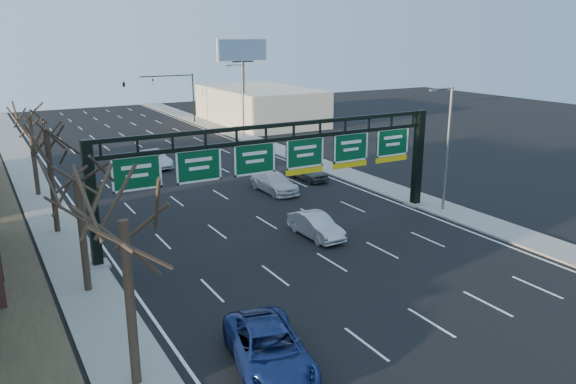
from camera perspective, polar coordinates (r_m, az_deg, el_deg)
ground at (r=30.88m, az=6.54°, el=-8.34°), size 160.00×160.00×0.00m
sidewalk_left at (r=44.53m, az=-23.26°, el=-1.83°), size 3.00×120.00×0.12m
sidewalk_right at (r=53.39m, az=4.97°, el=2.22°), size 3.00×120.00×0.12m
lane_markings at (r=47.48m, az=-7.84°, el=0.33°), size 21.60×120.00×0.01m
sign_gantry at (r=35.89m, az=-0.58°, el=3.02°), size 24.60×1.20×7.20m
building_right_distant at (r=82.02m, az=-2.88°, el=8.78°), size 12.00×20.00×5.00m
tree_near at (r=19.66m, az=-16.63°, el=0.07°), size 3.60×3.60×8.86m
tree_gantry at (r=28.37m, az=-20.92°, el=3.65°), size 3.60×3.60×8.48m
tree_mid at (r=38.05m, az=-23.57°, el=7.39°), size 3.60×3.60×9.24m
tree_far at (r=47.98m, az=-25.00°, el=8.28°), size 3.60×3.60×8.86m
streetlight_near at (r=41.66m, az=15.81°, el=4.86°), size 2.15×0.22×9.00m
streetlight_far at (r=69.50m, az=-4.71°, el=9.61°), size 2.15×0.22×9.00m
billboard_right at (r=74.77m, az=-4.65°, el=13.11°), size 7.00×0.50×12.00m
traffic_signal_mast at (r=81.07m, az=-13.76°, el=10.40°), size 10.16×0.54×7.00m
car_blue_suv at (r=22.54m, az=-1.93°, el=-15.67°), size 3.99×6.40×1.65m
car_silver_sedan at (r=35.88m, az=2.85°, el=-3.43°), size 1.71×4.64×1.52m
car_white_wagon at (r=46.08m, az=-1.43°, el=1.00°), size 2.34×5.47×1.57m
car_grey_far at (r=49.91m, az=1.98°, el=2.16°), size 2.14×4.71×1.57m
car_silver_distant at (r=55.93m, az=-13.49°, el=3.28°), size 2.56×5.27×1.66m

